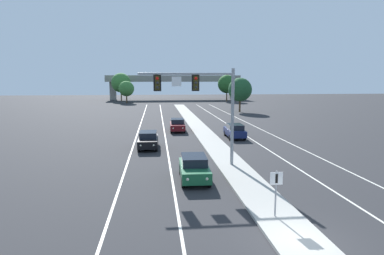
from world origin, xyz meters
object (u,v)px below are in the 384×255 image
object	(u,v)px
overhead_signal_mast	(203,96)
car_oncoming_darkred	(177,125)
median_sign_post	(276,187)
car_oncoming_black	(148,140)
car_oncoming_green	(194,168)
tree_far_left_b	(126,89)
tree_far_left_a	(121,83)
tree_far_right_c	(227,84)
car_receding_navy	(235,131)
tree_far_right_a	(240,90)

from	to	relation	value
overhead_signal_mast	car_oncoming_darkred	xyz separation A→B (m)	(-0.78, 17.78, -4.50)
median_sign_post	car_oncoming_black	distance (m)	18.52
overhead_signal_mast	car_oncoming_green	distance (m)	5.60
tree_far_left_b	tree_far_left_a	xyz separation A→B (m)	(-2.30, 8.92, 1.49)
tree_far_right_c	tree_far_left_b	bearing A→B (deg)	-171.38
overhead_signal_mast	tree_far_left_b	xyz separation A→B (m)	(-11.35, 69.33, -1.39)
tree_far_right_c	car_oncoming_black	bearing A→B (deg)	-107.98
car_receding_navy	tree_far_right_c	xyz separation A→B (m)	(11.95, 61.50, 4.23)
tree_far_left_b	tree_far_right_c	bearing A→B (deg)	8.62
tree_far_left_a	car_oncoming_darkred	bearing A→B (deg)	-77.97
tree_far_right_a	median_sign_post	bearing A→B (deg)	-102.15
tree_far_right_a	tree_far_left_b	bearing A→B (deg)	131.73
tree_far_right_a	tree_far_left_b	size ratio (longest dim) A/B	1.13
overhead_signal_mast	median_sign_post	world-z (taller)	overhead_signal_mast
car_oncoming_black	tree_far_left_a	bearing A→B (deg)	97.61
car_oncoming_green	tree_far_left_b	size ratio (longest dim) A/B	0.75
median_sign_post	tree_far_right_c	distance (m)	84.98
tree_far_right_a	tree_far_left_a	world-z (taller)	tree_far_left_a
overhead_signal_mast	car_receding_navy	size ratio (longest dim) A/B	1.60
car_oncoming_green	tree_far_left_b	xyz separation A→B (m)	(-10.36, 72.50, 3.11)
tree_far_right_c	tree_far_right_a	distance (m)	32.16
median_sign_post	car_receding_navy	distance (m)	22.29
tree_far_left_b	overhead_signal_mast	bearing A→B (deg)	-80.70
car_receding_navy	tree_far_left_a	xyz separation A→B (m)	(-18.96, 66.08, 4.60)
car_receding_navy	tree_far_right_a	bearing A→B (deg)	75.01
car_oncoming_black	car_receding_navy	world-z (taller)	same
median_sign_post	tree_far_left_a	size ratio (longest dim) A/B	0.27
median_sign_post	tree_far_left_a	world-z (taller)	tree_far_left_a
overhead_signal_mast	car_oncoming_darkred	distance (m)	18.36
median_sign_post	car_oncoming_black	xyz separation A→B (m)	(-6.32, 17.40, -0.77)
car_oncoming_darkred	tree_far_right_a	distance (m)	28.01
car_oncoming_darkred	tree_far_right_c	distance (m)	58.87
car_oncoming_darkred	car_receding_navy	size ratio (longest dim) A/B	1.00
tree_far_right_a	tree_far_left_b	distance (m)	36.94
tree_far_right_c	tree_far_left_b	size ratio (longest dim) A/B	1.28
median_sign_post	car_oncoming_darkred	xyz separation A→B (m)	(-2.88, 27.67, -0.77)
car_oncoming_black	tree_far_left_a	xyz separation A→B (m)	(-9.45, 70.73, 4.60)
tree_far_right_c	tree_far_right_a	world-z (taller)	tree_far_right_c
car_receding_navy	tree_far_left_a	size ratio (longest dim) A/B	0.54
car_oncoming_green	tree_far_right_a	size ratio (longest dim) A/B	0.66
tree_far_right_a	tree_far_left_b	xyz separation A→B (m)	(-24.58, 27.56, -0.51)
tree_far_left_b	car_oncoming_green	bearing A→B (deg)	-81.87
car_oncoming_green	tree_far_left_a	world-z (taller)	tree_far_left_a
car_receding_navy	tree_far_right_a	xyz separation A→B (m)	(7.93, 29.60, 3.62)
tree_far_left_a	median_sign_post	bearing A→B (deg)	-79.86
car_receding_navy	tree_far_left_b	distance (m)	59.62
overhead_signal_mast	median_sign_post	xyz separation A→B (m)	(2.11, -9.89, -3.74)
median_sign_post	tree_far_left_b	distance (m)	80.38
car_receding_navy	tree_far_right_c	size ratio (longest dim) A/B	0.58
car_oncoming_black	tree_far_left_a	world-z (taller)	tree_far_left_a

